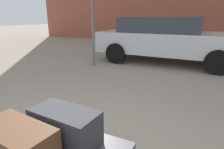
{
  "coord_description": "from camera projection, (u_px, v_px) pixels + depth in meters",
  "views": [
    {
      "loc": [
        1.09,
        -0.96,
        1.42
      ],
      "look_at": [
        0.0,
        1.2,
        0.69
      ],
      "focal_mm": 30.78,
      "sensor_mm": 36.0,
      "label": 1
    }
  ],
  "objects": [
    {
      "name": "duffel_bag_brown_front_right",
      "position": [
        17.0,
        144.0,
        1.46
      ],
      "size": [
        0.66,
        0.38,
        0.3
      ],
      "primitive_type": "cube",
      "rotation": [
        0.0,
        0.0,
        -0.09
      ],
      "color": "#51331E",
      "rests_on": "luggage_cart"
    },
    {
      "name": "parked_car",
      "position": [
        166.0,
        39.0,
        6.09
      ],
      "size": [
        4.31,
        1.94,
        1.42
      ],
      "color": "silver",
      "rests_on": "ground_plane"
    },
    {
      "name": "no_parking_sign",
      "position": [
        92.0,
        11.0,
        5.39
      ],
      "size": [
        0.5,
        0.07,
        2.58
      ],
      "color": "slate",
      "rests_on": "ground_plane"
    },
    {
      "name": "duffel_bag_charcoal_front_left",
      "position": [
        65.0,
        127.0,
        1.68
      ],
      "size": [
        0.62,
        0.34,
        0.31
      ],
      "primitive_type": "cube",
      "rotation": [
        0.0,
        0.0,
        -0.06
      ],
      "color": "#2D2D33",
      "rests_on": "luggage_cart"
    }
  ]
}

